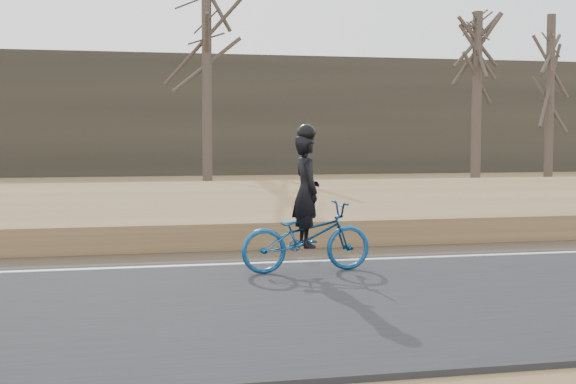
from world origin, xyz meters
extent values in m
plane|color=#93724B|center=(0.00, 0.00, 0.00)|extent=(120.00, 120.00, 0.00)
cube|color=black|center=(0.00, -2.50, 0.03)|extent=(120.00, 6.00, 0.06)
cube|color=silver|center=(0.00, 0.20, 0.07)|extent=(120.00, 0.12, 0.01)
cube|color=#473A2B|center=(0.00, 1.20, 0.02)|extent=(120.00, 1.60, 0.04)
cube|color=#93724B|center=(0.00, 4.20, 0.22)|extent=(120.00, 5.00, 0.44)
cube|color=slate|center=(0.00, 8.00, 0.23)|extent=(120.00, 3.00, 0.45)
cube|color=black|center=(0.00, 8.00, 0.52)|extent=(120.00, 2.40, 0.14)
cube|color=brown|center=(0.00, 7.28, 0.67)|extent=(120.00, 0.07, 0.15)
cube|color=brown|center=(0.00, 8.72, 0.67)|extent=(120.00, 0.07, 0.15)
cube|color=#383328|center=(0.00, 30.00, 3.00)|extent=(120.00, 4.00, 6.00)
imported|color=navy|center=(3.14, -0.67, 0.55)|extent=(1.90, 0.77, 0.98)
imported|color=black|center=(3.14, -0.67, 1.19)|extent=(0.41, 0.59, 1.56)
sphere|color=black|center=(3.14, -0.67, 1.99)|extent=(0.26, 0.26, 0.26)
cylinder|color=#51443B|center=(3.94, 17.38, 4.32)|extent=(0.36, 0.36, 8.65)
cylinder|color=#51443B|center=(13.70, 15.90, 3.25)|extent=(0.36, 0.36, 6.50)
cylinder|color=#51443B|center=(17.82, 17.85, 3.41)|extent=(0.36, 0.36, 6.82)
camera|label=1|loc=(0.46, -11.46, 1.96)|focal=50.00mm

